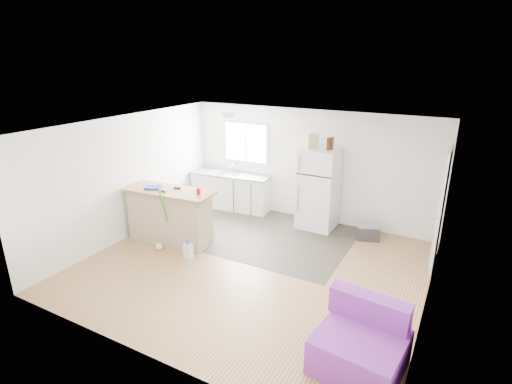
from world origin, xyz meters
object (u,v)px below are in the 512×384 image
at_px(purple_seat, 361,345).
at_px(blue_tray, 153,187).
at_px(mop, 161,238).
at_px(bottle_right, 332,143).
at_px(refrigerator, 318,189).
at_px(peninsula, 170,216).
at_px(bottle_left, 328,144).
at_px(kitchen_cabinets, 231,190).
at_px(red_cup, 198,191).
at_px(cleaner_jug, 188,251).
at_px(cardboard_box, 314,141).
at_px(cooler, 368,231).

distance_m(purple_seat, blue_tray, 4.69).
distance_m(mop, bottle_right, 3.74).
bearing_deg(refrigerator, peninsula, -137.50).
height_order(mop, bottle_left, bottle_left).
height_order(kitchen_cabinets, bottle_right, bottle_right).
bearing_deg(bottle_right, blue_tray, -142.61).
bearing_deg(blue_tray, red_cup, 7.83).
distance_m(kitchen_cabinets, cleaner_jug, 2.62).
bearing_deg(blue_tray, kitchen_cabinets, 80.37).
distance_m(purple_seat, bottle_right, 4.21).
distance_m(purple_seat, cleaner_jug, 3.54).
distance_m(blue_tray, cardboard_box, 3.23).
height_order(blue_tray, cardboard_box, cardboard_box).
relative_size(blue_tray, bottle_right, 1.20).
bearing_deg(cardboard_box, refrigerator, 35.74).
height_order(purple_seat, bottle_right, bottle_right).
height_order(refrigerator, bottle_left, bottle_left).
relative_size(cooler, cleaner_jug, 1.48).
bearing_deg(mop, cooler, 29.95).
relative_size(cooler, blue_tray, 1.71).
distance_m(refrigerator, bottle_left, 0.99).
height_order(refrigerator, cooler, refrigerator).
relative_size(purple_seat, blue_tray, 3.49).
height_order(refrigerator, purple_seat, refrigerator).
distance_m(kitchen_cabinets, peninsula, 2.10).
xyz_separation_m(cleaner_jug, bottle_left, (1.68, 2.37, 1.66)).
bearing_deg(purple_seat, bottle_right, 121.03).
bearing_deg(cleaner_jug, cooler, 42.82).
relative_size(cleaner_jug, blue_tray, 1.15).
xyz_separation_m(cooler, blue_tray, (-3.64, -1.98, 0.91)).
distance_m(cardboard_box, bottle_left, 0.30).
height_order(refrigerator, cardboard_box, cardboard_box).
bearing_deg(refrigerator, bottle_right, 4.20).
distance_m(mop, bottle_left, 3.66).
relative_size(red_cup, bottle_right, 0.48).
xyz_separation_m(refrigerator, red_cup, (-1.58, -1.96, 0.28)).
bearing_deg(refrigerator, red_cup, -128.40).
bearing_deg(purple_seat, kitchen_cabinets, 144.43).
bearing_deg(bottle_left, cooler, -2.08).
height_order(peninsula, purple_seat, peninsula).
bearing_deg(kitchen_cabinets, red_cup, -79.79).
xyz_separation_m(peninsula, red_cup, (0.66, 0.06, 0.58)).
xyz_separation_m(refrigerator, cleaner_jug, (-1.51, -2.45, -0.69)).
height_order(kitchen_cabinets, red_cup, red_cup).
bearing_deg(red_cup, cooler, 34.63).
bearing_deg(bottle_right, cleaner_jug, -125.09).
relative_size(peninsula, bottle_left, 7.09).
bearing_deg(bottle_left, cardboard_box, -177.61).
height_order(purple_seat, cleaner_jug, purple_seat).
bearing_deg(bottle_right, cooler, -7.97).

